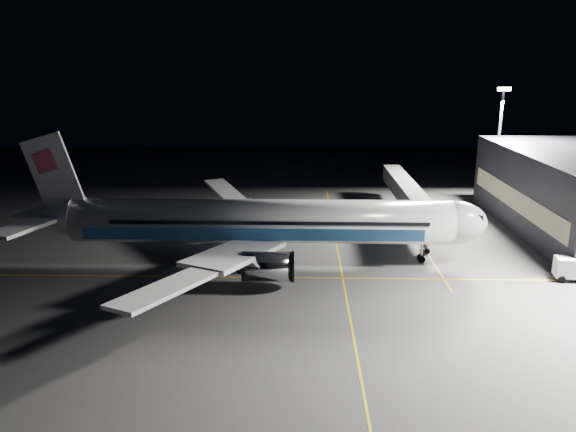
{
  "coord_description": "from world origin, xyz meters",
  "views": [
    {
      "loc": [
        5.1,
        -68.53,
        24.96
      ],
      "look_at": [
        3.34,
        0.01,
        6.0
      ],
      "focal_mm": 35.0,
      "sensor_mm": 36.0,
      "label": 1
    }
  ],
  "objects_px": {
    "airliner": "(253,222)",
    "jet_bridge": "(409,195)",
    "floodlight_mast_north": "(499,135)",
    "safety_cone_b": "(258,248)",
    "safety_cone_c": "(275,230)",
    "baggage_tug": "(244,236)",
    "safety_cone_a": "(278,249)"
  },
  "relations": [
    {
      "from": "baggage_tug",
      "to": "safety_cone_a",
      "type": "bearing_deg",
      "value": -26.71
    },
    {
      "from": "baggage_tug",
      "to": "safety_cone_b",
      "type": "bearing_deg",
      "value": -48.88
    },
    {
      "from": "safety_cone_a",
      "to": "safety_cone_c",
      "type": "xyz_separation_m",
      "value": [
        -0.87,
        8.45,
        0.01
      ]
    },
    {
      "from": "airliner",
      "to": "safety_cone_c",
      "type": "xyz_separation_m",
      "value": [
        2.1,
        12.45,
        -4.88
      ]
    },
    {
      "from": "airliner",
      "to": "safety_cone_b",
      "type": "height_order",
      "value": "airliner"
    },
    {
      "from": "safety_cone_b",
      "to": "safety_cone_c",
      "type": "relative_size",
      "value": 1.09
    },
    {
      "from": "jet_bridge",
      "to": "floodlight_mast_north",
      "type": "xyz_separation_m",
      "value": [
        18.0,
        13.93,
        7.79
      ]
    },
    {
      "from": "floodlight_mast_north",
      "to": "safety_cone_a",
      "type": "height_order",
      "value": "floodlight_mast_north"
    },
    {
      "from": "jet_bridge",
      "to": "baggage_tug",
      "type": "distance_m",
      "value": 27.42
    },
    {
      "from": "safety_cone_c",
      "to": "floodlight_mast_north",
      "type": "bearing_deg",
      "value": 26.63
    },
    {
      "from": "airliner",
      "to": "jet_bridge",
      "type": "xyz_separation_m",
      "value": [
        23.08,
        18.06,
        -0.58
      ]
    },
    {
      "from": "airliner",
      "to": "safety_cone_b",
      "type": "distance_m",
      "value": 6.29
    },
    {
      "from": "safety_cone_b",
      "to": "safety_cone_c",
      "type": "height_order",
      "value": "safety_cone_b"
    },
    {
      "from": "floodlight_mast_north",
      "to": "safety_cone_a",
      "type": "relative_size",
      "value": 37.75
    },
    {
      "from": "floodlight_mast_north",
      "to": "safety_cone_a",
      "type": "distance_m",
      "value": 48.8
    },
    {
      "from": "airliner",
      "to": "baggage_tug",
      "type": "relative_size",
      "value": 22.03
    },
    {
      "from": "baggage_tug",
      "to": "safety_cone_a",
      "type": "height_order",
      "value": "baggage_tug"
    },
    {
      "from": "jet_bridge",
      "to": "baggage_tug",
      "type": "xyz_separation_m",
      "value": [
        -25.23,
        -10.06,
        -3.76
      ]
    },
    {
      "from": "airliner",
      "to": "safety_cone_a",
      "type": "bearing_deg",
      "value": 53.42
    },
    {
      "from": "safety_cone_b",
      "to": "safety_cone_c",
      "type": "xyz_separation_m",
      "value": [
        1.96,
        8.45,
        -0.02
      ]
    },
    {
      "from": "jet_bridge",
      "to": "safety_cone_c",
      "type": "bearing_deg",
      "value": -165.03
    },
    {
      "from": "safety_cone_c",
      "to": "jet_bridge",
      "type": "bearing_deg",
      "value": 14.97
    },
    {
      "from": "airliner",
      "to": "floodlight_mast_north",
      "type": "distance_m",
      "value": 52.56
    },
    {
      "from": "floodlight_mast_north",
      "to": "baggage_tug",
      "type": "height_order",
      "value": "floodlight_mast_north"
    },
    {
      "from": "jet_bridge",
      "to": "safety_cone_a",
      "type": "relative_size",
      "value": 62.74
    },
    {
      "from": "airliner",
      "to": "jet_bridge",
      "type": "bearing_deg",
      "value": 38.04
    },
    {
      "from": "airliner",
      "to": "floodlight_mast_north",
      "type": "relative_size",
      "value": 2.97
    },
    {
      "from": "baggage_tug",
      "to": "airliner",
      "type": "bearing_deg",
      "value": -63.69
    },
    {
      "from": "safety_cone_b",
      "to": "safety_cone_a",
      "type": "bearing_deg",
      "value": 0.0
    },
    {
      "from": "jet_bridge",
      "to": "airliner",
      "type": "bearing_deg",
      "value": -141.96
    },
    {
      "from": "floodlight_mast_north",
      "to": "baggage_tug",
      "type": "xyz_separation_m",
      "value": [
        -43.23,
        -23.99,
        -11.55
      ]
    },
    {
      "from": "airliner",
      "to": "safety_cone_a",
      "type": "height_order",
      "value": "airliner"
    }
  ]
}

